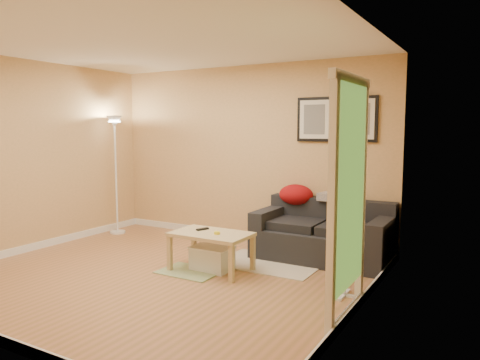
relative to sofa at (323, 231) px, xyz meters
The scene contains 23 objects.
floor 2.09m from the sofa, 132.05° to the right, with size 4.50×4.50×0.00m, color #AE704A.
ceiling 3.03m from the sofa, 132.05° to the right, with size 4.50×4.50×0.00m, color white.
wall_back 1.73m from the sofa, 161.19° to the left, with size 4.50×4.50×0.00m, color tan.
wall_left 4.05m from the sofa, 157.15° to the right, with size 4.00×4.00×0.00m, color tan.
wall_right 1.99m from the sofa, 60.38° to the right, with size 4.00×4.00×0.00m, color tan.
baseboard_back 1.49m from the sofa, 161.57° to the left, with size 4.50×0.02×0.10m, color white.
baseboard_left 3.94m from the sofa, 157.09° to the right, with size 0.02×4.00×0.10m, color white.
baseboard_right 1.78m from the sofa, 60.66° to the right, with size 0.02×4.00×0.10m, color white.
sofa is the anchor object (origin of this frame).
red_throw 0.69m from the sofa, 149.76° to the left, with size 0.48×0.36×0.28m, color maroon, non-canonical shape.
plaid_throw 0.50m from the sofa, 76.23° to the left, with size 0.42×0.26×0.10m, color tan, non-canonical shape.
framed_print_left 1.52m from the sofa, 123.99° to the left, with size 0.50×0.04×0.60m, color black, non-canonical shape.
framed_print_right 1.52m from the sofa, 56.01° to the left, with size 0.50×0.04×0.60m, color black, non-canonical shape.
area_rug 0.81m from the sofa, 134.01° to the right, with size 1.25×0.85×0.01m, color beige.
green_runner 1.77m from the sofa, 132.30° to the right, with size 0.70×0.50×0.01m, color #668C4C.
coffee_table 1.49m from the sofa, 131.25° to the right, with size 0.92×0.56×0.46m, color tan, non-canonical shape.
remote_control 1.55m from the sofa, 137.87° to the right, with size 0.05×0.16×0.02m, color black.
tape_roll 1.44m from the sofa, 127.19° to the right, with size 0.07×0.07×0.03m, color yellow.
storage_bin 1.48m from the sofa, 132.26° to the right, with size 0.47×0.35×0.29m, color white, non-canonical shape.
side_table 1.31m from the sofa, 60.69° to the right, with size 0.37×0.37×0.57m, color white, non-canonical shape.
book_stack 1.32m from the sofa, 59.81° to the right, with size 0.19×0.25×0.08m, color teal, non-canonical shape.
floor_lamp 3.43m from the sofa, behind, with size 0.24×0.24×1.89m, color white, non-canonical shape.
doorway 1.98m from the sofa, 63.98° to the right, with size 0.12×1.01×2.13m, color white, non-canonical shape.
Camera 1 is at (3.34, -4.01, 1.68)m, focal length 34.47 mm.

